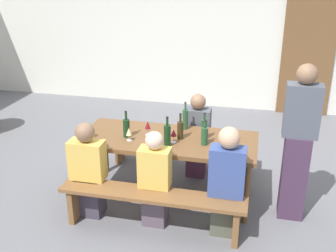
{
  "coord_description": "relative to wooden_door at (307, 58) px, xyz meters",
  "views": [
    {
      "loc": [
        0.98,
        -4.2,
        2.64
      ],
      "look_at": [
        0.0,
        0.0,
        0.9
      ],
      "focal_mm": 43.5,
      "sensor_mm": 36.0,
      "label": 1
    }
  ],
  "objects": [
    {
      "name": "wooden_door",
      "position": [
        0.0,
        0.0,
        0.0
      ],
      "size": [
        0.9,
        0.06,
        2.1
      ],
      "primitive_type": "cube",
      "color": "brown",
      "rests_on": "ground"
    },
    {
      "name": "ground_plane",
      "position": [
        -1.77,
        -3.35,
        -1.05
      ],
      "size": [
        24.0,
        24.0,
        0.0
      ],
      "primitive_type": "plane",
      "color": "slate"
    },
    {
      "name": "wine_glass_1",
      "position": [
        -1.68,
        -3.46,
        -0.19
      ],
      "size": [
        0.07,
        0.07,
        0.15
      ],
      "color": "silver",
      "rests_on": "tasting_table"
    },
    {
      "name": "bench_near",
      "position": [
        -1.77,
        -4.08,
        -0.7
      ],
      "size": [
        1.94,
        0.3,
        0.45
      ],
      "color": "brown",
      "rests_on": "ground"
    },
    {
      "name": "standing_host",
      "position": [
        -0.34,
        -3.46,
        -0.2
      ],
      "size": [
        0.35,
        0.24,
        1.73
      ],
      "rotation": [
        0.0,
        0.0,
        3.14
      ],
      "color": "#422B42",
      "rests_on": "ground"
    },
    {
      "name": "wine_glass_0",
      "position": [
        -2.19,
        -3.52,
        -0.19
      ],
      "size": [
        0.07,
        0.07,
        0.15
      ],
      "color": "silver",
      "rests_on": "tasting_table"
    },
    {
      "name": "tasting_table",
      "position": [
        -1.77,
        -3.35,
        -0.38
      ],
      "size": [
        2.04,
        0.87,
        0.75
      ],
      "color": "brown",
      "rests_on": "ground"
    },
    {
      "name": "back_wall",
      "position": [
        -1.77,
        0.14,
        0.55
      ],
      "size": [
        14.0,
        0.2,
        3.2
      ],
      "primitive_type": "cube",
      "color": "silver",
      "rests_on": "ground"
    },
    {
      "name": "wine_bottle_2",
      "position": [
        -1.73,
        -3.57,
        -0.17
      ],
      "size": [
        0.08,
        0.08,
        0.35
      ],
      "color": "#143319",
      "rests_on": "tasting_table"
    },
    {
      "name": "wine_bottle_1",
      "position": [
        -1.63,
        -3.03,
        -0.17
      ],
      "size": [
        0.07,
        0.07,
        0.34
      ],
      "color": "#234C2D",
      "rests_on": "tasting_table"
    },
    {
      "name": "wine_bottle_0",
      "position": [
        -1.36,
        -3.28,
        -0.18
      ],
      "size": [
        0.07,
        0.07,
        0.32
      ],
      "color": "#194723",
      "rests_on": "tasting_table"
    },
    {
      "name": "seated_guest_near_2",
      "position": [
        -1.03,
        -3.93,
        -0.48
      ],
      "size": [
        0.36,
        0.24,
        1.18
      ],
      "rotation": [
        0.0,
        0.0,
        1.57
      ],
      "color": "#505343",
      "rests_on": "ground"
    },
    {
      "name": "wine_glass_3",
      "position": [
        -2.02,
        -3.32,
        -0.18
      ],
      "size": [
        0.07,
        0.07,
        0.17
      ],
      "color": "silver",
      "rests_on": "tasting_table"
    },
    {
      "name": "wine_bottle_5",
      "position": [
        -2.25,
        -3.42,
        -0.18
      ],
      "size": [
        0.08,
        0.08,
        0.32
      ],
      "color": "#143319",
      "rests_on": "tasting_table"
    },
    {
      "name": "wine_glass_2",
      "position": [
        -2.65,
        -3.54,
        -0.17
      ],
      "size": [
        0.08,
        0.08,
        0.17
      ],
      "color": "silver",
      "rests_on": "tasting_table"
    },
    {
      "name": "wine_bottle_3",
      "position": [
        -1.63,
        -3.33,
        -0.19
      ],
      "size": [
        0.07,
        0.07,
        0.31
      ],
      "color": "#332814",
      "rests_on": "tasting_table"
    },
    {
      "name": "bench_far",
      "position": [
        -1.77,
        -2.62,
        -0.7
      ],
      "size": [
        1.94,
        0.3,
        0.45
      ],
      "color": "brown",
      "rests_on": "ground"
    },
    {
      "name": "seated_guest_far_0",
      "position": [
        -1.52,
        -2.77,
        -0.51
      ],
      "size": [
        0.33,
        0.24,
        1.12
      ],
      "rotation": [
        0.0,
        0.0,
        -1.57
      ],
      "color": "#562E48",
      "rests_on": "ground"
    },
    {
      "name": "seated_guest_near_0",
      "position": [
        -2.53,
        -3.93,
        -0.53
      ],
      "size": [
        0.38,
        0.24,
        1.09
      ],
      "rotation": [
        0.0,
        0.0,
        1.57
      ],
      "color": "#3E3746",
      "rests_on": "ground"
    },
    {
      "name": "wine_bottle_4",
      "position": [
        -1.33,
        -3.43,
        -0.19
      ],
      "size": [
        0.07,
        0.07,
        0.29
      ],
      "color": "#234C2D",
      "rests_on": "tasting_table"
    },
    {
      "name": "seated_guest_near_1",
      "position": [
        -1.78,
        -3.93,
        -0.54
      ],
      "size": [
        0.33,
        0.24,
        1.07
      ],
      "rotation": [
        0.0,
        0.0,
        1.57
      ],
      "color": "#574955",
      "rests_on": "ground"
    }
  ]
}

